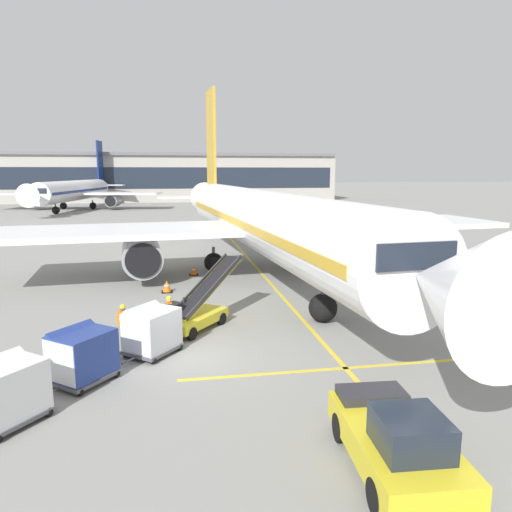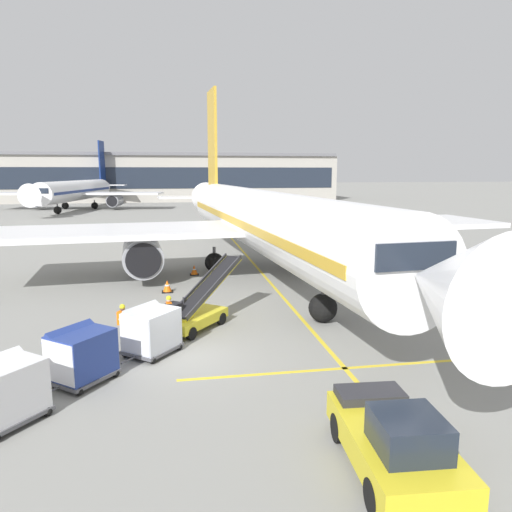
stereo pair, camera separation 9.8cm
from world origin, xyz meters
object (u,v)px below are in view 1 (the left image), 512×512
Objects in this scene: belt_loader at (197,310)px; ground_crew_by_carts at (123,322)px; safety_cone_wingtip at (167,286)px; baggage_cart_lead at (151,329)px; ground_crew_by_loader at (169,312)px; parked_airplane at (258,220)px; baggage_cart_third at (4,390)px; safety_cone_engine_keepout at (194,270)px; baggage_cart_second at (82,354)px; pushback_tug at (397,440)px; distant_airplane at (76,191)px.

belt_loader reaches higher than ground_crew_by_carts.
baggage_cart_lead is at bearing -92.88° from safety_cone_wingtip.
ground_crew_by_carts is (-1.87, -1.04, 0.00)m from ground_crew_by_loader.
parked_airplane reaches higher than baggage_cart_third.
ground_crew_by_loader is at bearing -97.48° from safety_cone_engine_keepout.
baggage_cart_second is 12.29m from safety_cone_wingtip.
safety_cone_wingtip is (-6.39, -4.65, -3.41)m from parked_airplane.
pushback_tug is at bearing -55.09° from baggage_cart_lead.
belt_loader is 6.58m from baggage_cart_second.
belt_loader is at bearing 50.92° from baggage_cart_second.
safety_cone_engine_keepout is at bearing 75.28° from ground_crew_by_carts.
baggage_cart_lead is at bearing -107.24° from ground_crew_by_loader.
belt_loader is at bearing 52.42° from baggage_cart_third.
ground_crew_by_carts is 2.50× the size of safety_cone_engine_keepout.
distant_airplane is at bearing 105.13° from pushback_tug.
distant_airplane is at bearing 103.40° from ground_crew_by_loader.
distant_airplane is (-19.13, 74.43, 2.68)m from belt_loader.
parked_airplane is at bearing 0.75° from safety_cone_engine_keepout.
baggage_cart_lead is 1.51× the size of ground_crew_by_carts.
distant_airplane reaches higher than safety_cone_engine_keepout.
baggage_cart_second is at bearing 55.77° from baggage_cart_third.
parked_airplane is 15.73m from ground_crew_by_carts.
safety_cone_wingtip is 0.02× the size of distant_airplane.
baggage_cart_second is 3.55m from ground_crew_by_carts.
baggage_cart_second reaches higher than safety_cone_wingtip.
pushback_tug is (-0.83, -23.09, -2.94)m from parked_airplane.
belt_loader is at bearing -75.59° from distant_airplane.
baggage_cart_third is 19.98m from safety_cone_engine_keepout.
ground_crew_by_loader is 1.00× the size of ground_crew_by_carts.
pushback_tug is (9.93, -4.03, -0.17)m from baggage_cart_third.
belt_loader is 9.51m from baggage_cart_third.
parked_airplane is 67.43× the size of safety_cone_engine_keepout.
belt_loader is at bearing 109.64° from pushback_tug.
baggage_cart_second is 80.97m from distant_airplane.
ground_crew_by_loader is (4.57, 6.87, -0.00)m from baggage_cart_third.
belt_loader is 6.76× the size of safety_cone_wingtip.
safety_cone_engine_keepout is (1.59, 12.12, -0.66)m from ground_crew_by_loader.
ground_crew_by_carts is (-8.06, -13.22, -2.77)m from parked_airplane.
parked_airplane reaches higher than baggage_cart_second.
parked_airplane is 67.37m from distant_airplane.
parked_airplane is at bearing 66.68° from belt_loader.
ground_crew_by_carts is (1.05, 3.40, -0.00)m from baggage_cart_second.
parked_airplane is 19.15m from baggage_cart_second.
parked_airplane is 9.52× the size of belt_loader.
ground_crew_by_loader is 2.14m from ground_crew_by_carts.
baggage_cart_third is at bearing -119.47° from parked_airplane.
baggage_cart_second is at bearing -129.08° from belt_loader.
parked_airplane is 23.29m from pushback_tug.
pushback_tug is at bearing -80.71° from safety_cone_engine_keepout.
distant_airplane is at bearing 100.67° from baggage_cart_second.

